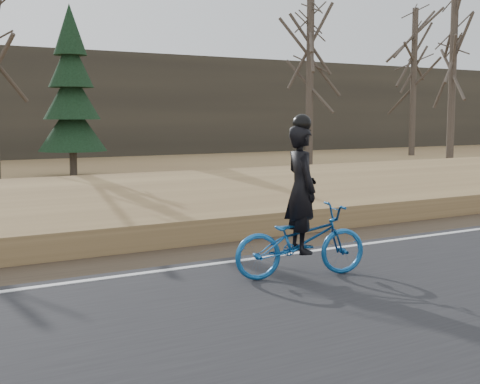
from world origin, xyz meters
TOP-DOWN VIEW (x-y plane):
  - ground at (0.00, 0.00)m, footprint 120.00×120.00m
  - edge_line at (0.00, 0.20)m, footprint 120.00×0.12m
  - shoulder at (0.00, 1.20)m, footprint 120.00×1.60m
  - embankment at (0.00, 4.20)m, footprint 120.00×5.00m
  - ballast at (0.00, 8.00)m, footprint 120.00×3.00m
  - railroad at (0.00, 8.00)m, footprint 120.00×2.40m
  - treeline_backdrop at (0.00, 30.00)m, footprint 120.00×4.00m
  - cyclist at (-5.03, -1.13)m, footprint 2.03×1.10m
  - bare_tree_center at (8.44, 16.35)m, footprint 0.36×0.36m
  - bare_tree_right at (15.22, 13.94)m, footprint 0.36×0.36m
  - bare_tree_far_right at (18.99, 20.13)m, footprint 0.36×0.36m
  - conifer at (-2.65, 16.66)m, footprint 2.60×2.60m

SIDE VIEW (x-z plane):
  - ground at x=0.00m, z-range 0.00..0.00m
  - shoulder at x=0.00m, z-range 0.00..0.04m
  - edge_line at x=0.00m, z-range 0.06..0.07m
  - embankment at x=0.00m, z-range 0.00..0.44m
  - ballast at x=0.00m, z-range 0.00..0.45m
  - railroad at x=0.00m, z-range 0.38..0.67m
  - cyclist at x=-5.03m, z-range -0.36..1.91m
  - treeline_backdrop at x=0.00m, z-range 0.00..6.00m
  - conifer at x=-2.65m, z-range -0.17..6.35m
  - bare_tree_center at x=8.44m, z-range 0.00..8.07m
  - bare_tree_right at x=15.22m, z-range 0.00..8.13m
  - bare_tree_far_right at x=18.99m, z-range 0.00..8.60m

